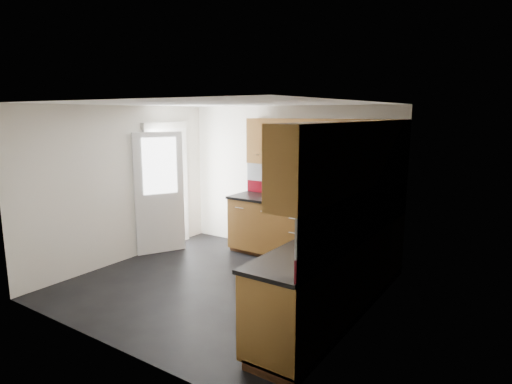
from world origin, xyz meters
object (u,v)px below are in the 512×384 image
Objects in this scene: toaster at (386,204)px; food_processor at (354,218)px; gas_hob at (303,201)px; utensil_pot at (269,189)px.

food_processor reaches higher than toaster.
gas_hob is 1.63m from food_processor.
utensil_pot reaches higher than food_processor.
gas_hob is 1.24m from toaster.
utensil_pot reaches higher than gas_hob.
gas_hob is 0.77m from utensil_pot.
toaster is at bearing 89.93° from food_processor.
gas_hob is at bearing -15.38° from utensil_pot.
toaster is (1.96, -0.06, -0.00)m from utensil_pot.
utensil_pot is 1.96m from toaster.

